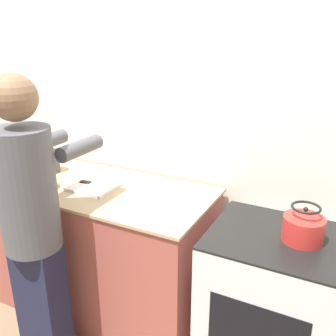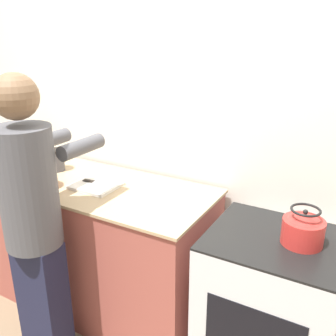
# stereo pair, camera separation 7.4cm
# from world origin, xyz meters

# --- Properties ---
(wall_back) EXTENTS (8.00, 0.05, 2.60)m
(wall_back) POSITION_xyz_m (0.00, 0.72, 1.30)
(wall_back) COLOR silver
(wall_back) RESTS_ON ground_plane
(counter) EXTENTS (1.72, 0.68, 0.93)m
(counter) POSITION_xyz_m (-0.37, 0.33, 0.46)
(counter) COLOR #9E4C42
(counter) RESTS_ON ground_plane
(oven) EXTENTS (0.67, 0.59, 0.89)m
(oven) POSITION_xyz_m (0.89, 0.29, 0.45)
(oven) COLOR silver
(oven) RESTS_ON ground_plane
(person) EXTENTS (0.34, 0.58, 1.68)m
(person) POSITION_xyz_m (-0.28, -0.19, 0.93)
(person) COLOR #1B1D36
(person) RESTS_ON ground_plane
(cutting_board) EXTENTS (0.28, 0.24, 0.02)m
(cutting_board) POSITION_xyz_m (-0.26, 0.30, 0.94)
(cutting_board) COLOR silver
(cutting_board) RESTS_ON counter
(knife) EXTENTS (0.21, 0.06, 0.01)m
(knife) POSITION_xyz_m (-0.27, 0.32, 0.95)
(knife) COLOR silver
(knife) RESTS_ON cutting_board
(kettle) EXTENTS (0.20, 0.20, 0.19)m
(kettle) POSITION_xyz_m (1.00, 0.31, 0.97)
(kettle) COLOR red
(kettle) RESTS_ON oven
(bowl_prep) EXTENTS (0.18, 0.18, 0.09)m
(bowl_prep) POSITION_xyz_m (-0.55, 0.13, 0.97)
(bowl_prep) COLOR #9E4738
(bowl_prep) RESTS_ON counter
(canister_jar) EXTENTS (0.13, 0.13, 0.15)m
(canister_jar) POSITION_xyz_m (-0.70, 0.39, 1.01)
(canister_jar) COLOR #4C4C51
(canister_jar) RESTS_ON counter
(book_stack) EXTENTS (0.23, 0.27, 0.16)m
(book_stack) POSITION_xyz_m (-1.01, 0.40, 1.00)
(book_stack) COLOR beige
(book_stack) RESTS_ON counter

